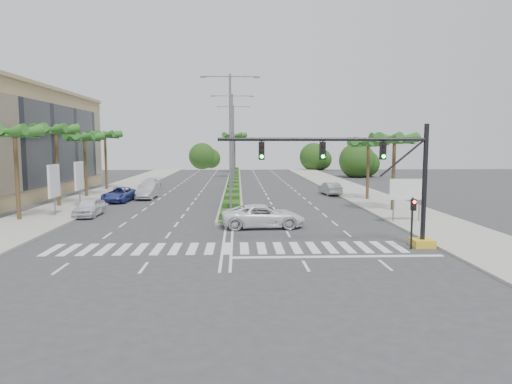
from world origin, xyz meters
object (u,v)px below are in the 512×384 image
(car_parked_c, at_px, (119,195))
(car_parked_d, at_px, (150,184))
(car_parked_a, at_px, (89,207))
(car_crossing, at_px, (263,216))
(car_parked_b, at_px, (148,191))
(car_right, at_px, (330,188))

(car_parked_c, height_order, car_parked_d, car_parked_c)
(car_parked_a, height_order, car_crossing, car_crossing)
(car_parked_b, relative_size, car_parked_c, 0.91)
(car_parked_a, xyz_separation_m, car_parked_c, (0.00, 9.59, -0.01))
(car_parked_a, xyz_separation_m, car_parked_b, (2.49, 12.09, 0.04))
(car_parked_c, xyz_separation_m, car_right, (23.39, 5.54, -0.00))
(car_parked_b, xyz_separation_m, car_crossing, (11.78, -17.80, 0.02))
(car_parked_b, height_order, car_parked_c, car_parked_b)
(car_parked_d, xyz_separation_m, car_crossing, (13.44, -27.82, 0.11))
(car_parked_a, bearing_deg, car_parked_b, 78.21)
(car_parked_b, bearing_deg, car_crossing, -54.80)
(car_parked_a, distance_m, car_parked_d, 22.13)
(car_crossing, distance_m, car_right, 22.75)
(car_crossing, bearing_deg, car_right, -26.60)
(car_parked_a, relative_size, car_right, 0.99)
(car_crossing, relative_size, car_right, 1.32)
(car_parked_a, height_order, car_parked_b, car_parked_b)
(car_parked_d, bearing_deg, car_parked_c, -88.20)
(car_parked_a, height_order, car_parked_d, car_parked_a)
(car_parked_b, relative_size, car_parked_d, 0.99)
(car_parked_a, relative_size, car_parked_b, 0.92)
(car_parked_b, xyz_separation_m, car_parked_d, (-1.66, 10.02, -0.09))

